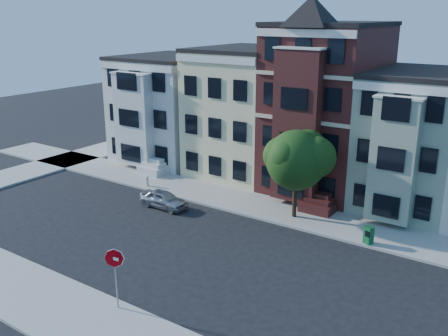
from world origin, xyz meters
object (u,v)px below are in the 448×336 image
Objects in this scene: newspaper_box at (369,235)px; fire_hydrant at (147,182)px; stop_sign at (116,275)px; parked_car at (164,199)px; street_tree at (296,164)px.

newspaper_box is 17.40m from fire_hydrant.
stop_sign reaches higher than newspaper_box.
parked_car is 4.44m from fire_hydrant.
street_tree is 6.85× the size of newspaper_box.
newspaper_box is 0.32× the size of stop_sign.
fire_hydrant is 0.19× the size of stop_sign.
stop_sign is at bearing -97.25° from street_tree.
parked_car is 12.58m from stop_sign.
parked_car is (-8.30, -3.34, -3.11)m from street_tree.
fire_hydrant is at bearing 120.31° from stop_sign.
street_tree is 9.48m from parked_car.
stop_sign is at bearing -148.55° from parked_car.
stop_sign is (-1.78, -14.03, -1.92)m from street_tree.
fire_hydrant is (-17.40, 0.27, -0.20)m from newspaper_box.
newspaper_box is 14.71m from stop_sign.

